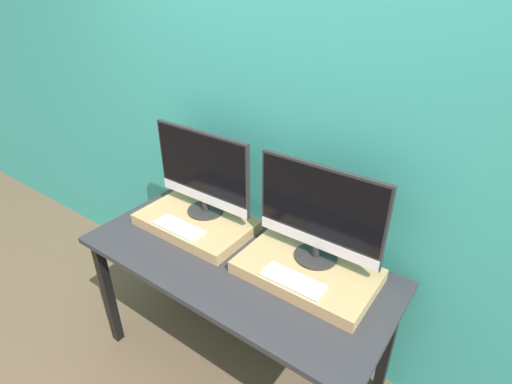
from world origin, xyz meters
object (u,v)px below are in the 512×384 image
object	(u,v)px
keyboard_left	(179,227)
monitor_right	(320,212)
monitor_left	(203,171)
keyboard_right	(293,280)

from	to	relation	value
keyboard_left	monitor_right	bearing A→B (deg)	16.55
monitor_left	keyboard_left	size ratio (longest dim) A/B	2.10
keyboard_right	monitor_left	bearing A→B (deg)	163.45
keyboard_left	keyboard_right	size ratio (longest dim) A/B	1.00
monitor_left	monitor_right	bearing A→B (deg)	0.00
monitor_right	keyboard_right	xyz separation A→B (m)	(-0.00, -0.21, -0.25)
keyboard_left	monitor_right	world-z (taller)	monitor_right
keyboard_left	monitor_right	xyz separation A→B (m)	(0.70, 0.21, 0.25)
monitor_right	keyboard_right	distance (m)	0.32
monitor_left	keyboard_right	size ratio (longest dim) A/B	2.10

